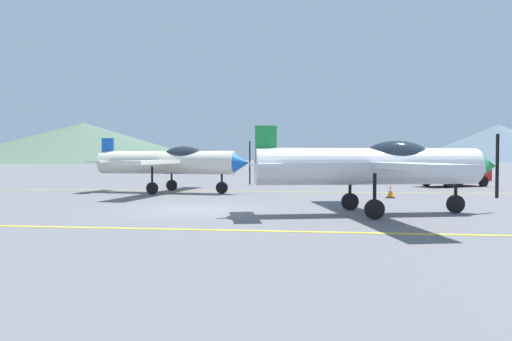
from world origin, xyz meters
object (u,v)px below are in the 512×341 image
at_px(car_sedan, 455,173).
at_px(traffic_cone_front, 391,192).
at_px(airplane_mid, 172,162).
at_px(airplane_near, 377,165).

bearing_deg(car_sedan, traffic_cone_front, -121.87).
distance_m(airplane_mid, car_sedan, 17.47).
bearing_deg(traffic_cone_front, car_sedan, 58.13).
xyz_separation_m(airplane_mid, car_sedan, (16.04, 6.88, -0.76)).
bearing_deg(traffic_cone_front, airplane_mid, 170.86).
bearing_deg(airplane_mid, traffic_cone_front, -9.14).
bearing_deg(airplane_near, airplane_mid, 139.96).
height_order(airplane_near, traffic_cone_front, airplane_near).
bearing_deg(airplane_mid, car_sedan, 23.22).
relative_size(airplane_near, traffic_cone_front, 16.07).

